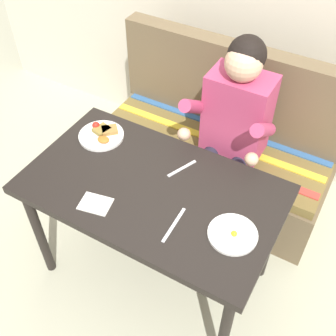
% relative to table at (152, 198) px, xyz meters
% --- Properties ---
extents(ground_plane, '(8.00, 8.00, 0.00)m').
position_rel_table_xyz_m(ground_plane, '(0.00, 0.00, -0.65)').
color(ground_plane, '#AFAF95').
extents(table, '(1.20, 0.70, 0.73)m').
position_rel_table_xyz_m(table, '(0.00, 0.00, 0.00)').
color(table, black).
rests_on(table, ground).
extents(couch, '(1.44, 0.56, 1.00)m').
position_rel_table_xyz_m(couch, '(0.00, 0.76, -0.32)').
color(couch, brown).
rests_on(couch, ground).
extents(person, '(0.45, 0.61, 1.21)m').
position_rel_table_xyz_m(person, '(0.14, 0.59, 0.09)').
color(person, '#B23C63').
rests_on(person, ground).
extents(plate_breakfast, '(0.24, 0.24, 0.05)m').
position_rel_table_xyz_m(plate_breakfast, '(-0.41, 0.17, 0.10)').
color(plate_breakfast, white).
rests_on(plate_breakfast, table).
extents(plate_eggs, '(0.21, 0.21, 0.04)m').
position_rel_table_xyz_m(plate_eggs, '(0.44, -0.07, 0.09)').
color(plate_eggs, white).
rests_on(plate_eggs, table).
extents(napkin, '(0.16, 0.13, 0.01)m').
position_rel_table_xyz_m(napkin, '(-0.16, -0.22, 0.09)').
color(napkin, silver).
rests_on(napkin, table).
extents(fork, '(0.08, 0.16, 0.00)m').
position_rel_table_xyz_m(fork, '(0.07, 0.17, 0.08)').
color(fork, silver).
rests_on(fork, table).
extents(knife, '(0.02, 0.20, 0.00)m').
position_rel_table_xyz_m(knife, '(0.20, -0.14, 0.08)').
color(knife, silver).
rests_on(knife, table).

